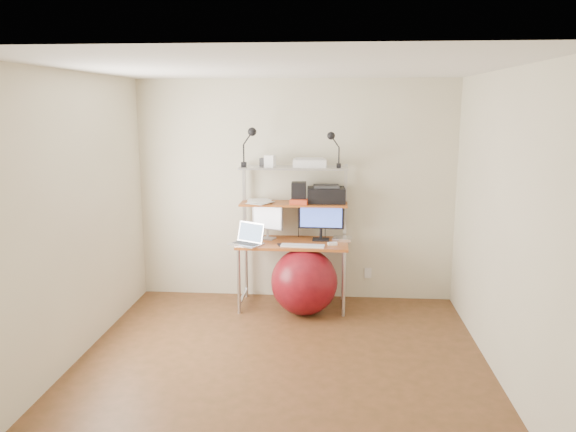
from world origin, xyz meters
name	(u,v)px	position (x,y,z in m)	size (l,w,h in m)	color
room	(281,224)	(0.00, 0.00, 1.25)	(3.60, 3.60, 3.60)	brown
computer_desk	(293,221)	(0.00, 1.50, 0.96)	(1.20, 0.60, 1.57)	#A54A20
wall_outlet	(368,273)	(0.85, 1.79, 0.30)	(0.08, 0.01, 0.12)	white
monitor_silver	(267,220)	(-0.29, 1.56, 0.95)	(0.35, 0.18, 0.40)	#B6B7BB
monitor_black	(321,217)	(0.30, 1.56, 1.00)	(0.51, 0.15, 0.51)	black
laptop	(249,240)	(-0.47, 1.31, 0.79)	(0.41, 0.39, 0.29)	silver
keyboard	(303,246)	(0.12, 1.25, 0.75)	(0.46, 0.13, 0.01)	white
mouse	(332,244)	(0.43, 1.33, 0.75)	(0.10, 0.06, 0.03)	white
mac_mini	(342,239)	(0.54, 1.54, 0.76)	(0.20, 0.20, 0.04)	silver
phone	(281,245)	(-0.12, 1.28, 0.74)	(0.06, 0.12, 0.01)	black
printer	(326,194)	(0.36, 1.61, 1.24)	(0.43, 0.30, 0.20)	black
nas_cube	(299,193)	(0.06, 1.58, 1.27)	(0.16, 0.16, 0.23)	black
red_box	(299,202)	(0.07, 1.49, 1.18)	(0.19, 0.13, 0.05)	#B2371C
scanner	(309,163)	(0.17, 1.58, 1.60)	(0.37, 0.25, 0.10)	white
box_white	(270,161)	(-0.26, 1.55, 1.61)	(0.11, 0.09, 0.12)	white
box_grey	(264,162)	(-0.33, 1.61, 1.60)	(0.09, 0.09, 0.09)	#303033
clip_lamp_left	(250,138)	(-0.46, 1.50, 1.86)	(0.17, 0.09, 0.43)	black
clip_lamp_right	(333,142)	(0.42, 1.50, 1.83)	(0.15, 0.08, 0.38)	black
exercise_ball	(304,282)	(0.14, 1.23, 0.36)	(0.71, 0.71, 0.71)	maroon
paper_stack	(259,201)	(-0.38, 1.57, 1.16)	(0.33, 0.41, 0.02)	white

